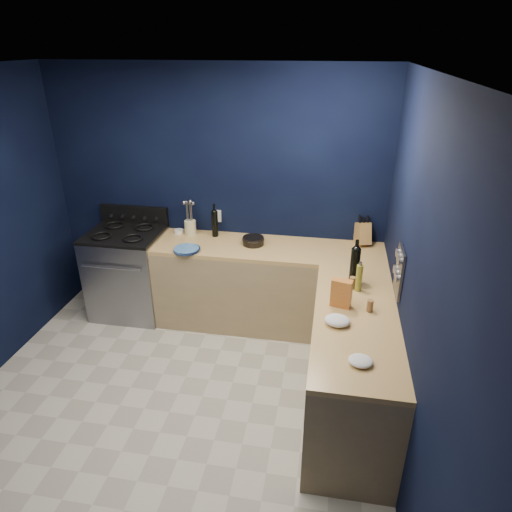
% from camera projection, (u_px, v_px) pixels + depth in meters
% --- Properties ---
extents(floor, '(3.50, 3.50, 0.02)m').
position_uv_depth(floor, '(170.00, 413.00, 3.72)').
color(floor, '#B9B4A2').
rests_on(floor, ground).
extents(ceiling, '(3.50, 3.50, 0.02)m').
position_uv_depth(ceiling, '(132.00, 70.00, 2.58)').
color(ceiling, silver).
rests_on(ceiling, ground).
extents(wall_back, '(3.50, 0.02, 2.60)m').
position_uv_depth(wall_back, '(217.00, 195.00, 4.71)').
color(wall_back, black).
rests_on(wall_back, ground).
extents(wall_right, '(0.02, 3.50, 2.60)m').
position_uv_depth(wall_right, '(415.00, 294.00, 2.88)').
color(wall_right, black).
rests_on(wall_right, ground).
extents(cab_back, '(2.30, 0.63, 0.86)m').
position_uv_depth(cab_back, '(268.00, 288.00, 4.71)').
color(cab_back, tan).
rests_on(cab_back, floor).
extents(top_back, '(2.30, 0.63, 0.04)m').
position_uv_depth(top_back, '(268.00, 249.00, 4.51)').
color(top_back, olive).
rests_on(top_back, cab_back).
extents(cab_right, '(0.63, 1.67, 0.86)m').
position_uv_depth(cab_right, '(351.00, 368.00, 3.56)').
color(cab_right, tan).
rests_on(cab_right, floor).
extents(top_right, '(0.63, 1.67, 0.04)m').
position_uv_depth(top_right, '(356.00, 320.00, 3.36)').
color(top_right, olive).
rests_on(top_right, cab_right).
extents(gas_range, '(0.76, 0.66, 0.92)m').
position_uv_depth(gas_range, '(129.00, 274.00, 4.92)').
color(gas_range, gray).
rests_on(gas_range, floor).
extents(oven_door, '(0.59, 0.02, 0.42)m').
position_uv_depth(oven_door, '(116.00, 289.00, 4.64)').
color(oven_door, black).
rests_on(oven_door, gas_range).
extents(cooktop, '(0.76, 0.66, 0.03)m').
position_uv_depth(cooktop, '(124.00, 234.00, 4.71)').
color(cooktop, black).
rests_on(cooktop, gas_range).
extents(backguard, '(0.76, 0.06, 0.20)m').
position_uv_depth(backguard, '(134.00, 215.00, 4.94)').
color(backguard, black).
rests_on(backguard, gas_range).
extents(spice_panel, '(0.02, 0.28, 0.38)m').
position_uv_depth(spice_panel, '(399.00, 271.00, 3.42)').
color(spice_panel, gray).
rests_on(spice_panel, wall_right).
extents(wall_outlet, '(0.09, 0.02, 0.13)m').
position_uv_depth(wall_outlet, '(217.00, 216.00, 4.79)').
color(wall_outlet, white).
rests_on(wall_outlet, wall_back).
extents(plate_stack, '(0.30, 0.30, 0.03)m').
position_uv_depth(plate_stack, '(186.00, 250.00, 4.41)').
color(plate_stack, '#375D8D').
rests_on(plate_stack, top_back).
extents(ramekin, '(0.10, 0.10, 0.04)m').
position_uv_depth(ramekin, '(179.00, 231.00, 4.82)').
color(ramekin, white).
rests_on(ramekin, top_back).
extents(utensil_crock, '(0.15, 0.15, 0.15)m').
position_uv_depth(utensil_crock, '(190.00, 227.00, 4.77)').
color(utensil_crock, beige).
rests_on(utensil_crock, top_back).
extents(wine_bottle_back, '(0.08, 0.08, 0.27)m').
position_uv_depth(wine_bottle_back, '(215.00, 224.00, 4.70)').
color(wine_bottle_back, black).
rests_on(wine_bottle_back, top_back).
extents(lemon_basket, '(0.28, 0.28, 0.08)m').
position_uv_depth(lemon_basket, '(253.00, 241.00, 4.54)').
color(lemon_basket, black).
rests_on(lemon_basket, top_back).
extents(knife_block, '(0.19, 0.28, 0.27)m').
position_uv_depth(knife_block, '(362.00, 233.00, 4.54)').
color(knife_block, olive).
rests_on(knife_block, top_back).
extents(wine_bottle_right, '(0.09, 0.09, 0.32)m').
position_uv_depth(wine_bottle_right, '(355.00, 267.00, 3.75)').
color(wine_bottle_right, black).
rests_on(wine_bottle_right, top_right).
extents(oil_bottle, '(0.07, 0.07, 0.23)m').
position_uv_depth(oil_bottle, '(359.00, 278.00, 3.67)').
color(oil_bottle, olive).
rests_on(oil_bottle, top_right).
extents(spice_jar_near, '(0.06, 0.06, 0.11)m').
position_uv_depth(spice_jar_near, '(352.00, 283.00, 3.73)').
color(spice_jar_near, olive).
rests_on(spice_jar_near, top_right).
extents(spice_jar_far, '(0.06, 0.06, 0.10)m').
position_uv_depth(spice_jar_far, '(370.00, 306.00, 3.42)').
color(spice_jar_far, olive).
rests_on(spice_jar_far, top_right).
extents(crouton_bag, '(0.17, 0.11, 0.23)m').
position_uv_depth(crouton_bag, '(341.00, 293.00, 3.45)').
color(crouton_bag, '#A81927').
rests_on(crouton_bag, top_right).
extents(towel_front, '(0.23, 0.21, 0.07)m').
position_uv_depth(towel_front, '(337.00, 320.00, 3.26)').
color(towel_front, white).
rests_on(towel_front, top_right).
extents(towel_end, '(0.19, 0.18, 0.05)m').
position_uv_depth(towel_end, '(361.00, 361.00, 2.87)').
color(towel_end, white).
rests_on(towel_end, top_right).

